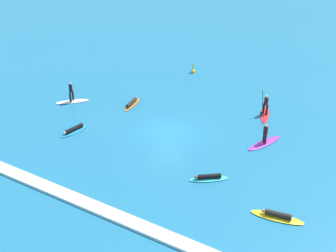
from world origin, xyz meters
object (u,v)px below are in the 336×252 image
at_px(surfer_on_white_board, 72,97).
at_px(surfer_on_blue_board, 74,130).
at_px(surfer_on_teal_board, 208,178).
at_px(surfer_on_red_board, 265,110).
at_px(surfer_on_purple_board, 264,140).
at_px(surfer_on_orange_board, 132,103).
at_px(surfer_on_yellow_board, 277,216).
at_px(marker_buoy, 193,71).

height_order(surfer_on_white_board, surfer_on_blue_board, surfer_on_white_board).
relative_size(surfer_on_teal_board, surfer_on_blue_board, 0.95).
height_order(surfer_on_red_board, surfer_on_blue_board, surfer_on_red_board).
xyz_separation_m(surfer_on_purple_board, surfer_on_blue_board, (-13.39, -5.77, -0.19)).
xyz_separation_m(surfer_on_red_board, surfer_on_purple_board, (1.51, -4.33, -0.13)).
height_order(surfer_on_teal_board, surfer_on_orange_board, surfer_on_orange_board).
xyz_separation_m(surfer_on_yellow_board, marker_buoy, (-14.15, 16.49, 0.01)).
distance_m(surfer_on_white_board, surfer_on_red_board, 16.58).
xyz_separation_m(surfer_on_purple_board, surfer_on_orange_board, (-12.01, 0.20, -0.18)).
height_order(surfer_on_teal_board, surfer_on_blue_board, surfer_on_teal_board).
height_order(surfer_on_teal_board, surfer_on_red_board, surfer_on_red_board).
distance_m(surfer_on_white_board, surfer_on_yellow_board, 21.05).
xyz_separation_m(surfer_on_teal_board, surfer_on_purple_board, (1.66, 6.07, 0.19)).
bearing_deg(surfer_on_teal_board, surfer_on_orange_board, -67.91).
distance_m(surfer_on_teal_board, surfer_on_orange_board, 12.10).
relative_size(surfer_on_red_board, surfer_on_blue_board, 1.24).
distance_m(surfer_on_red_board, surfer_on_blue_board, 15.59).
xyz_separation_m(surfer_on_teal_board, surfer_on_orange_board, (-10.36, 6.26, 0.01)).
relative_size(surfer_on_white_board, marker_buoy, 2.37).
bearing_deg(surfer_on_teal_board, surfer_on_white_board, -51.97).
distance_m(surfer_on_blue_board, marker_buoy, 15.09).
height_order(surfer_on_purple_board, marker_buoy, surfer_on_purple_board).
xyz_separation_m(surfer_on_white_board, marker_buoy, (6.17, 11.00, -0.28)).
relative_size(surfer_on_orange_board, surfer_on_blue_board, 0.99).
height_order(surfer_on_red_board, marker_buoy, surfer_on_red_board).
bearing_deg(surfer_on_red_board, surfer_on_yellow_board, 5.96).
bearing_deg(surfer_on_red_board, surfer_on_purple_board, 2.27).
bearing_deg(marker_buoy, surfer_on_purple_board, -40.31).
xyz_separation_m(surfer_on_teal_board, marker_buoy, (-9.04, 15.14, 0.01)).
bearing_deg(surfer_on_white_board, surfer_on_teal_board, -59.25).
xyz_separation_m(surfer_on_orange_board, surfer_on_blue_board, (-1.37, -5.97, -0.01)).
bearing_deg(surfer_on_purple_board, surfer_on_blue_board, -43.15).
xyz_separation_m(surfer_on_white_board, surfer_on_red_board, (15.35, 6.25, 0.03)).
relative_size(surfer_on_purple_board, surfer_on_blue_board, 1.26).
relative_size(surfer_on_purple_board, surfer_on_yellow_board, 1.02).
relative_size(surfer_on_red_board, surfer_on_yellow_board, 1.00).
height_order(surfer_on_white_board, surfer_on_purple_board, surfer_on_white_board).
height_order(surfer_on_white_board, marker_buoy, surfer_on_white_board).
xyz_separation_m(surfer_on_white_board, surfer_on_yellow_board, (20.32, -5.49, -0.29)).
bearing_deg(surfer_on_blue_board, surfer_on_orange_board, 178.52).
bearing_deg(surfer_on_orange_board, surfer_on_blue_board, 160.25).
xyz_separation_m(surfer_on_white_board, surfer_on_teal_board, (15.21, -4.14, -0.29)).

